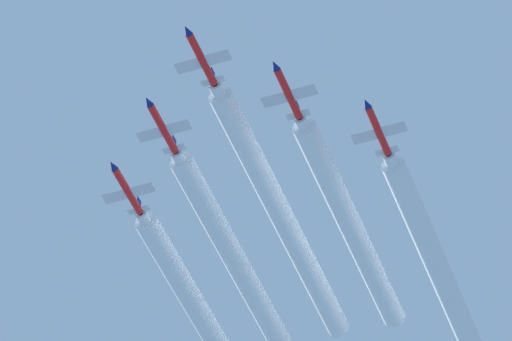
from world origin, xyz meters
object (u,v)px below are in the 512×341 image
(jet_lead, at_px, (201,57))
(jet_outer_right, at_px, (127,189))
(jet_left_wingman, at_px, (287,92))
(jet_right_wingman, at_px, (162,127))
(jet_outer_left, at_px, (377,129))

(jet_lead, height_order, jet_outer_right, jet_lead)
(jet_left_wingman, xyz_separation_m, jet_outer_right, (27.60, -9.32, -0.48))
(jet_lead, bearing_deg, jet_right_wingman, -43.72)
(jet_left_wingman, relative_size, jet_outer_left, 1.00)
(jet_right_wingman, bearing_deg, jet_lead, 136.28)
(jet_left_wingman, bearing_deg, jet_lead, 42.74)
(jet_lead, xyz_separation_m, jet_outer_left, (-18.92, -18.63, -2.29))
(jet_outer_right, bearing_deg, jet_right_wingman, 135.04)
(jet_left_wingman, bearing_deg, jet_outer_left, -133.78)
(jet_outer_left, xyz_separation_m, jet_outer_right, (37.23, 0.73, 0.35))
(jet_right_wingman, height_order, jet_outer_right, jet_right_wingman)
(jet_left_wingman, height_order, jet_outer_right, jet_left_wingman)
(jet_lead, height_order, jet_right_wingman, jet_lead)
(jet_left_wingman, relative_size, jet_outer_right, 1.00)
(jet_lead, relative_size, jet_left_wingman, 1.00)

